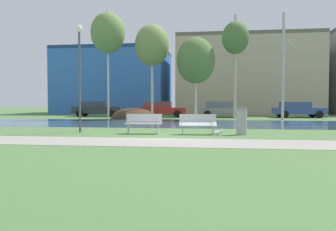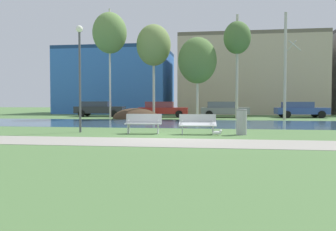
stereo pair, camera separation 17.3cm
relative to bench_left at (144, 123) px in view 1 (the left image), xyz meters
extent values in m
plane|color=#4C703D|center=(1.20, 9.03, -0.47)|extent=(120.00, 120.00, 0.00)
cube|color=gray|center=(1.20, -3.15, -0.47)|extent=(60.00, 2.59, 0.01)
cube|color=#33516B|center=(1.20, 7.51, -0.47)|extent=(80.00, 8.51, 0.01)
ellipsoid|color=#423021|center=(-3.62, 13.60, -0.47)|extent=(3.91, 3.57, 1.76)
cube|color=#B2B5B7|center=(0.01, -0.09, -0.02)|extent=(1.63, 0.59, 0.05)
cube|color=#B2B5B7|center=(-0.01, 0.18, 0.20)|extent=(1.60, 0.20, 0.40)
cube|color=#B2B5B7|center=(-0.65, -0.08, -0.25)|extent=(0.07, 0.43, 0.45)
cube|color=#B2B5B7|center=(0.66, 0.01, -0.25)|extent=(0.07, 0.43, 0.45)
cylinder|color=#B2B5B7|center=(-0.65, -0.12, 0.12)|extent=(0.06, 0.28, 0.04)
cylinder|color=#B2B5B7|center=(0.66, -0.03, 0.12)|extent=(0.06, 0.28, 0.04)
cube|color=#B2B5B7|center=(2.40, -0.09, -0.02)|extent=(1.63, 0.59, 0.19)
cube|color=#B2B5B7|center=(2.38, 0.18, 0.20)|extent=(1.60, 0.20, 0.40)
cube|color=#B2B5B7|center=(1.74, -0.08, -0.25)|extent=(0.07, 0.43, 0.45)
cube|color=#B2B5B7|center=(3.05, 0.01, -0.25)|extent=(0.07, 0.43, 0.45)
cylinder|color=#B2B5B7|center=(1.74, -0.12, 0.12)|extent=(0.06, 0.28, 0.04)
cylinder|color=#B2B5B7|center=(3.05, -0.03, 0.12)|extent=(0.06, 0.28, 0.04)
cylinder|color=#999B9E|center=(4.26, 0.09, 0.07)|extent=(0.44, 0.44, 1.09)
torus|color=#5B5D5E|center=(4.26, 0.09, 0.59)|extent=(0.47, 0.47, 0.04)
ellipsoid|color=white|center=(3.22, -0.48, -0.35)|extent=(0.36, 0.16, 0.16)
sphere|color=white|center=(3.38, -0.48, -0.27)|extent=(0.11, 0.11, 0.11)
cone|color=gold|center=(3.44, -0.48, -0.27)|extent=(0.06, 0.04, 0.04)
cylinder|color=gold|center=(3.24, -0.51, -0.42)|extent=(0.01, 0.01, 0.10)
cylinder|color=gold|center=(3.24, -0.45, -0.42)|extent=(0.01, 0.01, 0.10)
cylinder|color=#4C4C51|center=(-3.04, 0.28, 1.83)|extent=(0.10, 0.10, 4.60)
sphere|color=white|center=(-3.04, 0.28, 4.28)|extent=(0.32, 0.32, 0.32)
cylinder|color=beige|center=(-5.77, 13.28, 4.14)|extent=(0.15, 0.15, 9.22)
ellipsoid|color=#668947|center=(-5.77, 13.28, 6.72)|extent=(2.86, 2.86, 3.43)
cylinder|color=beige|center=(-2.15, 14.03, 3.51)|extent=(0.20, 0.20, 7.97)
ellipsoid|color=olive|center=(-2.15, 14.03, 5.74)|extent=(2.91, 2.91, 3.49)
cylinder|color=beige|center=(1.59, 13.52, 2.61)|extent=(0.19, 0.19, 6.16)
ellipsoid|color=#567A3D|center=(1.59, 13.52, 4.33)|extent=(3.15, 3.15, 3.78)
cylinder|color=#BCB7A8|center=(4.80, 14.11, 3.81)|extent=(0.22, 0.22, 8.56)
ellipsoid|color=#4C7038|center=(4.80, 14.11, 6.21)|extent=(2.23, 2.23, 2.67)
cylinder|color=#BCB7A8|center=(8.45, 13.17, 3.71)|extent=(0.22, 0.22, 8.37)
cylinder|color=#BCB7A8|center=(8.95, 13.52, 5.33)|extent=(0.65, 0.90, 0.77)
cylinder|color=#BCB7A8|center=(9.03, 12.57, 5.21)|extent=(1.19, 1.16, 0.69)
cube|color=#282B30|center=(-7.87, 16.75, 0.17)|extent=(4.72, 2.01, 0.65)
cube|color=#2F3648|center=(-8.24, 16.73, 0.74)|extent=(2.68, 1.68, 0.48)
cylinder|color=black|center=(-6.40, 17.71, -0.15)|extent=(0.65, 0.26, 0.64)
cylinder|color=black|center=(-6.30, 15.97, -0.15)|extent=(0.65, 0.26, 0.64)
cylinder|color=black|center=(-9.45, 17.53, -0.15)|extent=(0.65, 0.26, 0.64)
cylinder|color=black|center=(-9.34, 15.79, -0.15)|extent=(0.65, 0.26, 0.64)
cube|color=maroon|center=(-1.70, 16.53, 0.13)|extent=(4.58, 2.11, 0.57)
cube|color=brown|center=(-2.06, 16.51, 0.69)|extent=(2.60, 1.77, 0.54)
cylinder|color=black|center=(-0.28, 17.54, -0.15)|extent=(0.65, 0.26, 0.64)
cylinder|color=black|center=(-0.17, 15.69, -0.15)|extent=(0.65, 0.26, 0.64)
cylinder|color=black|center=(-3.23, 17.36, -0.15)|extent=(0.65, 0.26, 0.64)
cylinder|color=black|center=(-3.12, 15.52, -0.15)|extent=(0.65, 0.26, 0.64)
cube|color=slate|center=(3.86, 16.68, 0.14)|extent=(4.37, 2.12, 0.57)
cube|color=slate|center=(3.52, 16.66, 0.69)|extent=(2.48, 1.78, 0.53)
cylinder|color=black|center=(5.21, 17.70, -0.15)|extent=(0.65, 0.26, 0.64)
cylinder|color=black|center=(5.32, 15.83, -0.15)|extent=(0.65, 0.26, 0.64)
cylinder|color=black|center=(2.40, 17.53, -0.15)|extent=(0.65, 0.26, 0.64)
cylinder|color=black|center=(2.51, 15.67, -0.15)|extent=(0.65, 0.26, 0.64)
cube|color=#2D4793|center=(10.62, 17.10, 0.13)|extent=(4.53, 2.02, 0.57)
cube|color=#32457F|center=(10.26, 17.08, 0.68)|extent=(2.57, 1.69, 0.51)
cylinder|color=black|center=(12.02, 18.07, -0.15)|extent=(0.65, 0.26, 0.64)
cylinder|color=black|center=(12.13, 16.31, -0.15)|extent=(0.65, 0.26, 0.64)
cylinder|color=black|center=(9.11, 17.89, -0.15)|extent=(0.65, 0.26, 0.64)
cylinder|color=black|center=(9.21, 16.14, -0.15)|extent=(0.65, 0.26, 0.64)
cube|color=#3870C6|center=(-9.24, 27.24, 3.26)|extent=(13.05, 9.80, 7.46)
cube|color=navy|center=(-9.24, 27.24, 7.19)|extent=(13.05, 9.80, 0.40)
cube|color=#BCAD8E|center=(6.85, 27.32, 3.81)|extent=(15.93, 9.52, 8.56)
cube|color=#675F4E|center=(6.85, 27.32, 8.29)|extent=(15.93, 9.52, 0.40)
camera|label=1|loc=(3.08, -14.92, 0.93)|focal=36.88mm
camera|label=2|loc=(3.25, -14.89, 0.93)|focal=36.88mm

